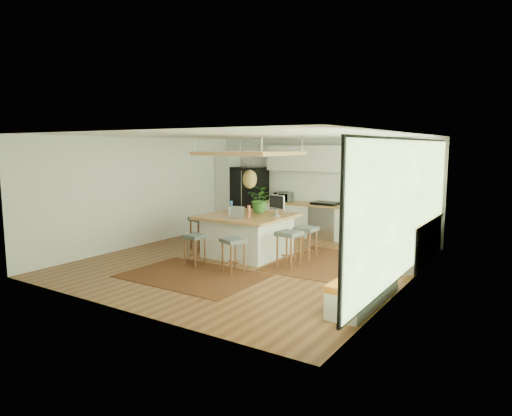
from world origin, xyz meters
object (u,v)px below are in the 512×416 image
Objects in this scene: stool_near_right at (233,255)px; microwave at (283,196)px; stool_left_side at (201,235)px; island_plant at (260,202)px; island at (248,235)px; monitor at (277,204)px; fridge at (250,199)px; stool_near_left at (195,249)px; laptop at (235,212)px; stool_right_back at (306,244)px; stool_right_front at (289,250)px.

stool_near_right is 1.42× the size of microwave.
island_plant is at bearing 24.91° from stool_left_side.
monitor reaches higher than island.
island_plant reaches higher than stool_near_right.
stool_left_side is at bearing -76.67° from fridge.
island is at bearing 73.24° from stool_near_left.
island_plant reaches higher than stool_near_left.
stool_left_side is 1.47m from laptop.
stool_left_side reaches higher than stool_right_back.
fridge reaches higher than stool_right_back.
stool_right_front is at bearing -41.79° from fridge.
fridge is 4.72m from stool_near_right.
stool_near_left is 1.83× the size of laptop.
microwave reaches higher than stool_right_front.
island_plant is at bearing 86.17° from island.
stool_right_back reaches higher than stool_near_right.
stool_near_left is at bearing -136.01° from stool_right_back.
stool_right_front is 1.30m from monitor.
stool_near_right is 4.25m from microwave.
laptop is (0.39, 0.91, 0.70)m from stool_near_left.
microwave reaches higher than stool_left_side.
island_plant is at bearing 106.45° from stool_near_right.
stool_left_side is at bearing -148.86° from monitor.
stool_right_front is at bearing 28.66° from stool_near_left.
stool_near_left is 1.52m from stool_left_side.
island_plant reaches higher than stool_right_front.
microwave is at bearing 105.69° from island_plant.
monitor is 0.81× the size of island_plant.
stool_right_back is (1.74, 1.68, 0.00)m from stool_near_left.
fridge is 2.73× the size of stool_near_right.
fridge is 2.37× the size of stool_left_side.
island reaches higher than stool_right_back.
island is 2.35× the size of stool_left_side.
laptop reaches higher than stool_near_left.
island is 5.15× the size of laptop.
stool_near_left is 1.36× the size of microwave.
island_plant reaches higher than stool_left_side.
laptop is (-0.03, -0.46, 0.58)m from island.
stool_right_front is 1.77m from island_plant.
island is (1.75, -2.69, -0.46)m from fridge.
stool_left_side is (-2.58, 0.31, 0.00)m from stool_right_front.
microwave reaches higher than stool_near_left.
fridge is 3.89× the size of microwave.
microwave is (-1.90, 2.35, 0.73)m from stool_right_back.
stool_near_right is 1.19m from stool_right_front.
fridge is 2.85× the size of stool_near_left.
island is 1.38m from stool_right_front.
stool_near_left is 1.27× the size of monitor.
stool_near_right is at bearing 0.07° from stool_near_left.
stool_right_back is at bearing 12.97° from island.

